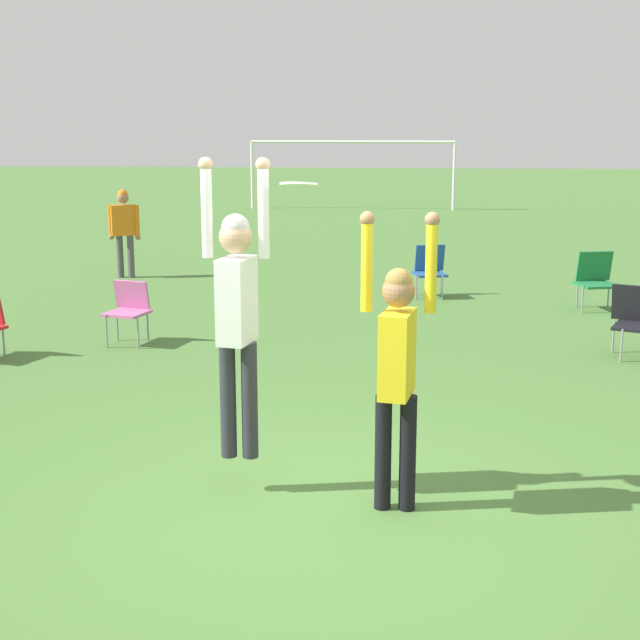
{
  "coord_description": "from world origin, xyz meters",
  "views": [
    {
      "loc": [
        0.64,
        -6.07,
        2.68
      ],
      "look_at": [
        -0.07,
        0.38,
        1.3
      ],
      "focal_mm": 50.0,
      "sensor_mm": 36.0,
      "label": 1
    }
  ],
  "objects_px": {
    "person_defending": "(397,356)",
    "camping_chair_4": "(636,317)",
    "camping_chair_0": "(129,306)",
    "person_jumping": "(237,301)",
    "frisbee": "(299,184)",
    "camping_chair_1": "(430,267)",
    "camping_chair_2": "(595,277)",
    "person_spectator_near": "(124,225)"
  },
  "relations": [
    {
      "from": "frisbee",
      "to": "camping_chair_0",
      "type": "distance_m",
      "value": 5.73
    },
    {
      "from": "person_defending",
      "to": "person_spectator_near",
      "type": "xyz_separation_m",
      "value": [
        -5.26,
        9.86,
        -0.17
      ]
    },
    {
      "from": "person_jumping",
      "to": "camping_chair_2",
      "type": "distance_m",
      "value": 8.6
    },
    {
      "from": "person_defending",
      "to": "camping_chair_1",
      "type": "relative_size",
      "value": 2.54
    },
    {
      "from": "frisbee",
      "to": "camping_chair_4",
      "type": "bearing_deg",
      "value": 53.25
    },
    {
      "from": "person_jumping",
      "to": "person_spectator_near",
      "type": "height_order",
      "value": "person_jumping"
    },
    {
      "from": "camping_chair_0",
      "to": "person_jumping",
      "type": "bearing_deg",
      "value": 130.73
    },
    {
      "from": "camping_chair_2",
      "to": "camping_chair_4",
      "type": "xyz_separation_m",
      "value": [
        -0.07,
        -2.93,
        -0.02
      ]
    },
    {
      "from": "camping_chair_0",
      "to": "camping_chair_2",
      "type": "relative_size",
      "value": 0.91
    },
    {
      "from": "camping_chair_1",
      "to": "camping_chair_2",
      "type": "height_order",
      "value": "camping_chair_2"
    },
    {
      "from": "person_jumping",
      "to": "camping_chair_4",
      "type": "height_order",
      "value": "person_jumping"
    },
    {
      "from": "camping_chair_0",
      "to": "camping_chair_1",
      "type": "relative_size",
      "value": 0.94
    },
    {
      "from": "frisbee",
      "to": "camping_chair_4",
      "type": "distance_m",
      "value": 6.11
    },
    {
      "from": "person_jumping",
      "to": "camping_chair_2",
      "type": "xyz_separation_m",
      "value": [
        4.02,
        7.55,
        -0.97
      ]
    },
    {
      "from": "camping_chair_0",
      "to": "camping_chair_4",
      "type": "bearing_deg",
      "value": -166.17
    },
    {
      "from": "camping_chair_1",
      "to": "person_spectator_near",
      "type": "xyz_separation_m",
      "value": [
        -5.59,
        1.32,
        0.49
      ]
    },
    {
      "from": "camping_chair_2",
      "to": "camping_chair_4",
      "type": "distance_m",
      "value": 2.93
    },
    {
      "from": "person_defending",
      "to": "camping_chair_4",
      "type": "height_order",
      "value": "person_defending"
    },
    {
      "from": "person_jumping",
      "to": "frisbee",
      "type": "distance_m",
      "value": 0.97
    },
    {
      "from": "camping_chair_4",
      "to": "frisbee",
      "type": "bearing_deg",
      "value": 75.59
    },
    {
      "from": "person_jumping",
      "to": "frisbee",
      "type": "bearing_deg",
      "value": -86.15
    },
    {
      "from": "camping_chair_0",
      "to": "camping_chair_4",
      "type": "height_order",
      "value": "camping_chair_4"
    },
    {
      "from": "person_defending",
      "to": "camping_chair_4",
      "type": "relative_size",
      "value": 2.54
    },
    {
      "from": "person_jumping",
      "to": "person_spectator_near",
      "type": "bearing_deg",
      "value": 32.47
    },
    {
      "from": "camping_chair_4",
      "to": "person_spectator_near",
      "type": "height_order",
      "value": "person_spectator_near"
    },
    {
      "from": "person_defending",
      "to": "frisbee",
      "type": "relative_size",
      "value": 8.03
    },
    {
      "from": "camping_chair_0",
      "to": "camping_chair_2",
      "type": "xyz_separation_m",
      "value": [
        6.37,
        2.96,
        0.01
      ]
    },
    {
      "from": "camping_chair_0",
      "to": "camping_chair_1",
      "type": "height_order",
      "value": "camping_chair_1"
    },
    {
      "from": "camping_chair_2",
      "to": "person_spectator_near",
      "type": "relative_size",
      "value": 0.54
    },
    {
      "from": "camping_chair_2",
      "to": "frisbee",
      "type": "bearing_deg",
      "value": 49.28
    },
    {
      "from": "camping_chair_4",
      "to": "camping_chair_0",
      "type": "bearing_deg",
      "value": 22.63
    },
    {
      "from": "camping_chair_1",
      "to": "frisbee",
      "type": "bearing_deg",
      "value": 66.67
    },
    {
      "from": "person_defending",
      "to": "camping_chair_1",
      "type": "xyz_separation_m",
      "value": [
        0.34,
        8.54,
        -0.66
      ]
    },
    {
      "from": "camping_chair_0",
      "to": "camping_chair_2",
      "type": "bearing_deg",
      "value": -141.57
    },
    {
      "from": "person_spectator_near",
      "to": "camping_chair_0",
      "type": "bearing_deg",
      "value": -96.78
    },
    {
      "from": "person_jumping",
      "to": "camping_chair_2",
      "type": "relative_size",
      "value": 2.54
    },
    {
      "from": "camping_chair_4",
      "to": "camping_chair_1",
      "type": "bearing_deg",
      "value": -34.37
    },
    {
      "from": "camping_chair_1",
      "to": "camping_chair_2",
      "type": "distance_m",
      "value": 2.63
    },
    {
      "from": "person_jumping",
      "to": "camping_chair_2",
      "type": "bearing_deg",
      "value": -18.47
    },
    {
      "from": "camping_chair_0",
      "to": "camping_chair_2",
      "type": "height_order",
      "value": "camping_chair_2"
    },
    {
      "from": "camping_chair_2",
      "to": "person_spectator_near",
      "type": "distance_m",
      "value": 8.39
    },
    {
      "from": "camping_chair_2",
      "to": "camping_chair_0",
      "type": "bearing_deg",
      "value": 9.24
    }
  ]
}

